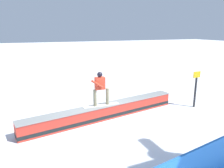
% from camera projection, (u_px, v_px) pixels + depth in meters
% --- Properties ---
extents(ground_plane, '(120.00, 120.00, 0.00)m').
position_uv_depth(ground_plane, '(105.00, 118.00, 9.50)').
color(ground_plane, white).
extents(grind_box, '(7.24, 1.92, 0.63)m').
position_uv_depth(grind_box, '(105.00, 112.00, 9.43)').
color(grind_box, red).
rests_on(grind_box, ground_plane).
extents(snowboarder, '(1.58, 0.43, 1.45)m').
position_uv_depth(snowboarder, '(100.00, 87.00, 9.04)').
color(snowboarder, silver).
rests_on(snowboarder, grind_box).
extents(trail_marker, '(0.40, 0.10, 1.79)m').
position_uv_depth(trail_marker, '(196.00, 88.00, 10.66)').
color(trail_marker, '#262628').
rests_on(trail_marker, ground_plane).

